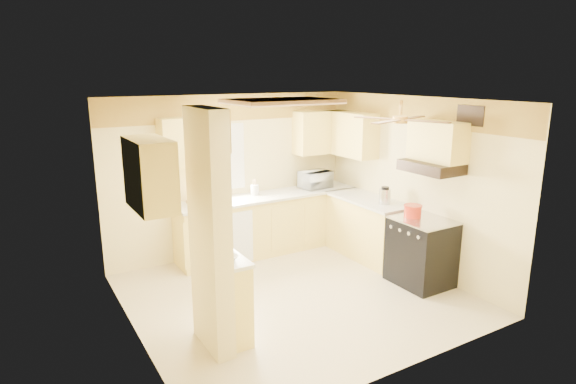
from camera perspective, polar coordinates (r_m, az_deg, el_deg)
floor at (r=6.39m, az=0.84°, el=-12.15°), size 4.00×4.00×0.00m
ceiling at (r=5.75m, az=0.93°, el=10.83°), size 4.00×4.00×0.00m
wall_back at (r=7.59m, az=-6.68°, el=1.97°), size 4.00×0.00×4.00m
wall_front at (r=4.52m, az=13.72°, el=-6.68°), size 4.00×0.00×4.00m
wall_left at (r=5.23m, az=-18.18°, el=-4.17°), size 0.00×3.80×3.80m
wall_right at (r=7.17m, az=14.61°, el=0.92°), size 0.00×3.80×3.80m
wallpaper_border at (r=7.42m, az=-6.85°, el=9.90°), size 4.00×0.02×0.40m
partition_column at (r=4.90m, az=-9.27°, el=-4.84°), size 0.20×0.70×2.50m
partition_ledge at (r=5.28m, az=-6.65°, el=-12.71°), size 0.25×0.55×0.90m
ledge_top at (r=5.09m, az=-6.80°, el=-7.98°), size 0.28×0.58×0.04m
lower_cabinets_back at (r=7.74m, az=-2.22°, el=-3.82°), size 3.00×0.60×0.90m
lower_cabinets_right at (r=7.61m, az=9.43°, el=-4.33°), size 0.60×1.40×0.90m
countertop_back at (r=7.61m, az=-2.22°, el=-0.47°), size 3.04×0.64×0.04m
countertop_right at (r=7.47m, az=9.52°, el=-0.92°), size 0.64×1.44×0.04m
dishwasher_panel at (r=7.17m, az=-6.30°, el=-5.54°), size 0.58×0.02×0.80m
window at (r=7.42m, az=-8.47°, el=4.01°), size 0.92×0.02×1.02m
upper_cab_back_left at (r=7.02m, az=-12.59°, el=5.74°), size 0.60×0.35×0.70m
upper_cab_back_right at (r=8.09m, az=3.84°, el=7.09°), size 0.90×0.35×0.70m
upper_cab_right at (r=7.87m, az=7.48°, el=6.81°), size 0.35×1.00×0.70m
upper_cab_left_wall at (r=4.88m, az=-16.04°, el=2.02°), size 0.35×0.75×0.70m
upper_cab_over_stove at (r=6.56m, az=17.31°, el=5.76°), size 0.35×0.76×0.52m
stove at (r=6.80m, az=15.52°, el=-6.81°), size 0.68×0.77×0.92m
range_hood at (r=6.54m, az=16.60°, el=2.87°), size 0.50×0.76×0.14m
poster_menu at (r=4.78m, az=-8.30°, el=2.19°), size 0.02×0.42×0.57m
poster_nashville at (r=4.95m, az=-8.04°, el=-5.19°), size 0.02×0.42×0.57m
ceiling_light_panel at (r=6.23m, az=-0.74°, el=10.67°), size 1.35×0.95×0.06m
ceiling_fan at (r=5.82m, az=13.13°, el=8.40°), size 1.15×1.15×0.26m
vent_grate at (r=6.41m, az=20.81°, el=8.47°), size 0.02×0.40×0.25m
microwave at (r=8.03m, az=3.29°, el=1.49°), size 0.54×0.40×0.28m
bowl at (r=5.03m, az=-7.11°, el=-7.72°), size 0.20×0.20×0.05m
dutch_oven at (r=6.72m, az=14.57°, el=-2.18°), size 0.25×0.25×0.17m
kettle at (r=7.18m, az=11.40°, el=-0.46°), size 0.17×0.17×0.26m
dish_rack at (r=7.17m, az=-10.10°, el=-0.68°), size 0.42×0.31×0.24m
utensil_crock at (r=7.59m, az=-3.97°, el=0.28°), size 0.13×0.13×0.25m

